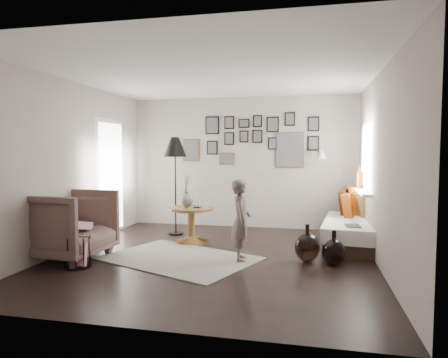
% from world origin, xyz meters
% --- Properties ---
extents(ground, '(4.80, 4.80, 0.00)m').
position_xyz_m(ground, '(0.00, 0.00, 0.00)').
color(ground, black).
rests_on(ground, ground).
extents(wall_back, '(4.50, 0.00, 4.50)m').
position_xyz_m(wall_back, '(0.00, 2.40, 1.30)').
color(wall_back, '#9E958A').
rests_on(wall_back, ground).
extents(wall_front, '(4.50, 0.00, 4.50)m').
position_xyz_m(wall_front, '(0.00, -2.40, 1.30)').
color(wall_front, '#9E958A').
rests_on(wall_front, ground).
extents(wall_left, '(0.00, 4.80, 4.80)m').
position_xyz_m(wall_left, '(-2.25, 0.00, 1.30)').
color(wall_left, '#9E958A').
rests_on(wall_left, ground).
extents(wall_right, '(0.00, 4.80, 4.80)m').
position_xyz_m(wall_right, '(2.25, 0.00, 1.30)').
color(wall_right, '#9E958A').
rests_on(wall_right, ground).
extents(ceiling, '(4.80, 4.80, 0.00)m').
position_xyz_m(ceiling, '(0.00, 0.00, 2.60)').
color(ceiling, white).
rests_on(ceiling, wall_back).
extents(door_left, '(0.00, 2.14, 2.14)m').
position_xyz_m(door_left, '(-2.23, 1.20, 1.05)').
color(door_left, white).
rests_on(door_left, wall_left).
extents(window_right, '(0.15, 1.32, 1.30)m').
position_xyz_m(window_right, '(2.18, 1.34, 0.93)').
color(window_right, white).
rests_on(window_right, wall_right).
extents(gallery_wall, '(2.74, 0.03, 1.08)m').
position_xyz_m(gallery_wall, '(0.29, 2.38, 1.74)').
color(gallery_wall, brown).
rests_on(gallery_wall, wall_back).
extents(wall_sconce, '(0.18, 0.36, 0.16)m').
position_xyz_m(wall_sconce, '(1.55, 2.13, 1.46)').
color(wall_sconce, white).
rests_on(wall_sconce, wall_back).
extents(rug, '(2.44, 2.10, 0.01)m').
position_xyz_m(rug, '(-0.46, -0.18, 0.01)').
color(rug, silver).
rests_on(rug, ground).
extents(pedestal_table, '(0.75, 0.75, 0.59)m').
position_xyz_m(pedestal_table, '(-0.59, 0.84, 0.27)').
color(pedestal_table, brown).
rests_on(pedestal_table, ground).
extents(vase, '(0.21, 0.21, 0.54)m').
position_xyz_m(vase, '(-0.67, 0.86, 0.75)').
color(vase, black).
rests_on(vase, pedestal_table).
extents(candles, '(0.13, 0.13, 0.28)m').
position_xyz_m(candles, '(-0.48, 0.84, 0.72)').
color(candles, black).
rests_on(candles, pedestal_table).
extents(daybed, '(1.01, 1.94, 0.91)m').
position_xyz_m(daybed, '(2.00, 1.26, 0.28)').
color(daybed, black).
rests_on(daybed, ground).
extents(magazine_on_daybed, '(0.22, 0.29, 0.01)m').
position_xyz_m(magazine_on_daybed, '(1.98, 0.62, 0.43)').
color(magazine_on_daybed, black).
rests_on(magazine_on_daybed, daybed).
extents(armchair, '(1.15, 1.12, 0.98)m').
position_xyz_m(armchair, '(-2.00, -0.50, 0.49)').
color(armchair, brown).
rests_on(armchair, ground).
extents(armchair_cushion, '(0.49, 0.50, 0.20)m').
position_xyz_m(armchair_cushion, '(-2.00, -0.45, 0.48)').
color(armchair_cushion, silver).
rests_on(armchair_cushion, armchair).
extents(floor_lamp, '(0.42, 0.42, 1.79)m').
position_xyz_m(floor_lamp, '(-1.05, 1.40, 1.54)').
color(floor_lamp, black).
rests_on(floor_lamp, ground).
extents(magazine_basket, '(0.35, 0.35, 0.41)m').
position_xyz_m(magazine_basket, '(-1.63, -0.86, 0.20)').
color(magazine_basket, black).
rests_on(magazine_basket, ground).
extents(demijohn_large, '(0.35, 0.35, 0.52)m').
position_xyz_m(demijohn_large, '(1.32, 0.07, 0.20)').
color(demijohn_large, black).
rests_on(demijohn_large, ground).
extents(demijohn_small, '(0.31, 0.31, 0.47)m').
position_xyz_m(demijohn_small, '(1.67, -0.05, 0.18)').
color(demijohn_small, black).
rests_on(demijohn_small, ground).
extents(child, '(0.35, 0.46, 1.13)m').
position_xyz_m(child, '(0.42, -0.09, 0.57)').
color(child, '#61504D').
rests_on(child, ground).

